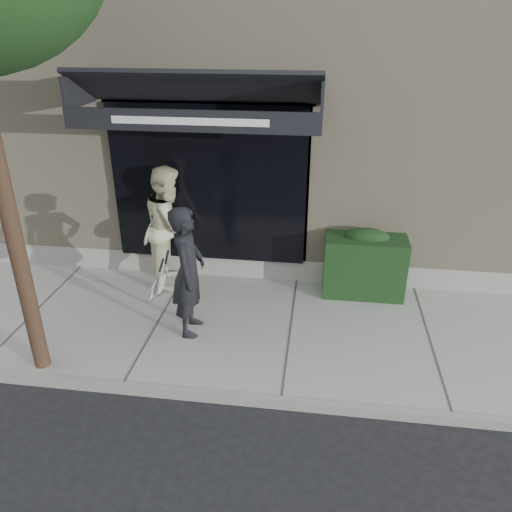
# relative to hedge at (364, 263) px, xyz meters

# --- Properties ---
(ground) EXTENTS (80.00, 80.00, 0.00)m
(ground) POSITION_rel_hedge_xyz_m (-1.10, -1.25, -0.66)
(ground) COLOR black
(ground) RESTS_ON ground
(sidewalk) EXTENTS (20.00, 3.00, 0.12)m
(sidewalk) POSITION_rel_hedge_xyz_m (-1.10, -1.25, -0.60)
(sidewalk) COLOR #9D9C97
(sidewalk) RESTS_ON ground
(curb) EXTENTS (20.00, 0.10, 0.14)m
(curb) POSITION_rel_hedge_xyz_m (-1.10, -2.80, -0.59)
(curb) COLOR gray
(curb) RESTS_ON ground
(building_facade) EXTENTS (14.30, 8.04, 5.64)m
(building_facade) POSITION_rel_hedge_xyz_m (-1.11, 3.71, 2.08)
(building_facade) COLOR tan
(building_facade) RESTS_ON ground
(hedge) EXTENTS (1.30, 0.70, 1.14)m
(hedge) POSITION_rel_hedge_xyz_m (0.00, 0.00, 0.00)
(hedge) COLOR black
(hedge) RESTS_ON sidewalk
(pedestrian_front) EXTENTS (0.73, 0.92, 1.92)m
(pedestrian_front) POSITION_rel_hedge_xyz_m (-2.54, -1.49, 0.42)
(pedestrian_front) COLOR black
(pedestrian_front) RESTS_ON sidewalk
(pedestrian_back) EXTENTS (0.90, 1.09, 2.05)m
(pedestrian_back) POSITION_rel_hedge_xyz_m (-3.23, -0.05, 0.49)
(pedestrian_back) COLOR beige
(pedestrian_back) RESTS_ON sidewalk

